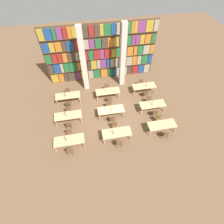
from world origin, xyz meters
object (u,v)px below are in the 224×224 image
at_px(chair_0, 70,151).
at_px(reading_table_7, 108,92).
at_px(desk_lamp_1, 113,131).
at_px(chair_4, 165,134).
at_px(chair_7, 68,111).
at_px(chair_14, 109,99).
at_px(chair_13, 68,92).
at_px(reading_table_0, 69,141).
at_px(desk_lamp_2, 65,113).
at_px(reading_table_4, 111,110).
at_px(desk_lamp_0, 65,138).
at_px(chair_9, 109,106).
at_px(desk_lamp_4, 153,102).
at_px(reading_table_3, 68,116).
at_px(pillar_left, 83,61).
at_px(desk_lamp_5, 64,94).
at_px(reading_table_6, 68,96).
at_px(chair_1, 69,134).
at_px(chair_8, 112,118).
at_px(chair_16, 146,93).
at_px(chair_2, 119,143).
at_px(chair_3, 115,127).
at_px(chair_5, 158,119).
at_px(desk_lamp_7, 146,83).
at_px(reading_table_2, 162,125).
at_px(reading_table_8, 144,86).
at_px(pillar_center, 123,57).
at_px(reading_table_5, 152,105).
at_px(chair_6, 69,124).
at_px(desk_lamp_3, 111,107).
at_px(reading_table_1, 117,133).
at_px(chair_11, 149,100).
at_px(chair_17, 141,83).
at_px(chair_12, 68,103).

relative_size(chair_0, reading_table_7, 0.40).
bearing_deg(reading_table_7, chair_0, -124.24).
distance_m(desk_lamp_1, chair_4, 3.98).
distance_m(chair_7, chair_14, 3.74).
bearing_deg(chair_13, reading_table_0, 90.31).
distance_m(desk_lamp_2, reading_table_4, 3.71).
relative_size(desk_lamp_0, desk_lamp_1, 1.00).
relative_size(chair_9, chair_13, 1.00).
relative_size(desk_lamp_4, reading_table_7, 0.21).
bearing_deg(reading_table_3, pillar_left, 65.46).
bearing_deg(desk_lamp_5, reading_table_6, 2.78).
relative_size(chair_1, chair_8, 1.00).
height_order(chair_0, chair_16, same).
relative_size(chair_2, chair_3, 1.00).
relative_size(chair_5, desk_lamp_2, 2.08).
bearing_deg(desk_lamp_7, reading_table_2, -91.91).
xyz_separation_m(chair_7, reading_table_8, (7.12, 1.62, 0.20)).
xyz_separation_m(desk_lamp_2, desk_lamp_7, (7.45, 2.29, 0.05)).
xyz_separation_m(chair_8, desk_lamp_5, (-3.67, 3.07, 0.53)).
bearing_deg(pillar_center, reading_table_3, -143.27).
bearing_deg(reading_table_6, chair_8, -41.83).
relative_size(desk_lamp_0, chair_13, 0.47).
relative_size(desk_lamp_5, chair_16, 0.45).
height_order(chair_7, reading_table_5, chair_7).
distance_m(reading_table_0, chair_6, 1.63).
distance_m(chair_9, chair_14, 0.85).
relative_size(reading_table_3, chair_14, 2.52).
bearing_deg(reading_table_3, pillar_center, 36.73).
bearing_deg(desk_lamp_3, desk_lamp_7, 31.93).
xyz_separation_m(reading_table_0, reading_table_1, (3.51, 0.02, 0.00)).
bearing_deg(reading_table_6, desk_lamp_5, -177.22).
relative_size(chair_3, chair_13, 1.00).
xyz_separation_m(chair_0, chair_11, (7.08, 3.73, 0.00)).
height_order(pillar_center, chair_7, pillar_center).
bearing_deg(reading_table_2, desk_lamp_0, -179.63).
bearing_deg(reading_table_1, reading_table_3, 146.71).
bearing_deg(chair_8, pillar_left, 109.37).
bearing_deg(desk_lamp_7, chair_17, 105.80).
relative_size(desk_lamp_1, desk_lamp_4, 0.88).
height_order(chair_1, chair_4, same).
relative_size(reading_table_2, chair_12, 2.52).
bearing_deg(reading_table_6, desk_lamp_3, -33.98).
bearing_deg(desk_lamp_1, chair_14, 84.22).
bearing_deg(chair_13, desk_lamp_0, 87.87).
relative_size(chair_3, reading_table_4, 0.40).
height_order(chair_6, chair_12, same).
bearing_deg(pillar_left, desk_lamp_7, -16.78).
relative_size(chair_13, chair_17, 1.00).
bearing_deg(chair_4, reading_table_6, 143.33).
height_order(chair_6, reading_table_4, chair_6).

